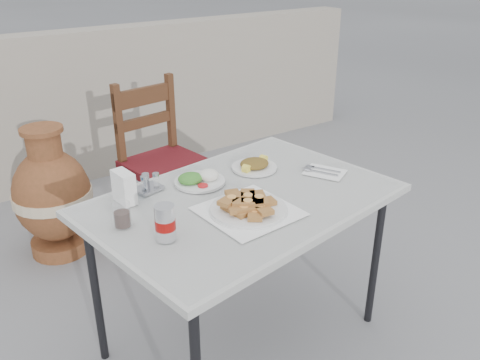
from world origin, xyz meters
TOP-DOWN VIEW (x-y plane):
  - cafe_table at (0.17, 0.11)m, footprint 1.42×1.07m
  - pide_plate at (0.10, -0.02)m, footprint 0.38×0.38m
  - salad_rice_plate at (0.08, 0.34)m, footprint 0.23×0.23m
  - salad_chopped_plate at (0.39, 0.33)m, footprint 0.22×0.22m
  - soda_can at (-0.27, -0.01)m, footprint 0.08×0.08m
  - cola_glass at (-0.37, 0.17)m, footprint 0.07×0.07m
  - napkin_holder at (-0.28, 0.35)m, footprint 0.08×0.12m
  - condiment_caddy at (-0.14, 0.40)m, footprint 0.13×0.11m
  - cutlery_napkin at (0.63, 0.10)m, footprint 0.21×0.23m
  - chair at (0.33, 1.23)m, footprint 0.52×0.52m
  - terracotta_urn at (-0.33, 1.44)m, footprint 0.48×0.48m
  - back_wall at (0.00, 2.50)m, footprint 6.00×0.25m

SIDE VIEW (x-z plane):
  - terracotta_urn at x=-0.33m, z-range -0.03..0.80m
  - chair at x=0.33m, z-range 0.02..1.06m
  - back_wall at x=0.00m, z-range 0.00..1.20m
  - cafe_table at x=0.17m, z-range 0.34..1.14m
  - cutlery_napkin at x=0.63m, z-range 0.79..0.81m
  - salad_chopped_plate at x=0.39m, z-range 0.79..0.84m
  - salad_rice_plate at x=0.08m, z-range 0.79..0.85m
  - condiment_caddy at x=-0.14m, z-range 0.78..0.87m
  - pide_plate at x=0.10m, z-range 0.79..0.87m
  - cola_glass at x=-0.37m, z-range 0.79..0.89m
  - soda_can at x=-0.27m, z-range 0.80..0.93m
  - napkin_holder at x=-0.28m, z-range 0.80..0.94m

